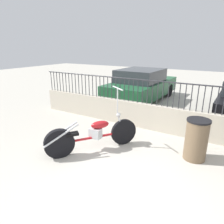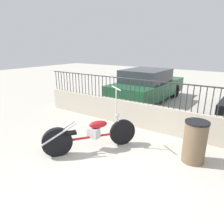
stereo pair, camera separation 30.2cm
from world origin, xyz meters
TOP-DOWN VIEW (x-y plane):
  - ground_plane at (0.00, 0.00)m, footprint 40.00×40.00m
  - low_wall at (0.00, 2.96)m, footprint 9.28×0.18m
  - fence_railing at (-0.00, 2.96)m, footprint 9.28×0.04m
  - motorcycle_red at (-1.24, 0.92)m, footprint 1.44×1.94m
  - trash_bin at (0.99, 1.86)m, footprint 0.50×0.50m
  - car_green at (-2.05, 6.01)m, footprint 2.03×4.36m

SIDE VIEW (x-z plane):
  - ground_plane at x=0.00m, z-range 0.00..0.00m
  - low_wall at x=0.00m, z-range 0.00..0.77m
  - motorcycle_red at x=-1.24m, z-range -0.35..1.15m
  - trash_bin at x=0.99m, z-range 0.00..0.94m
  - car_green at x=-2.05m, z-range 0.00..1.44m
  - fence_railing at x=0.00m, z-range 0.88..1.60m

